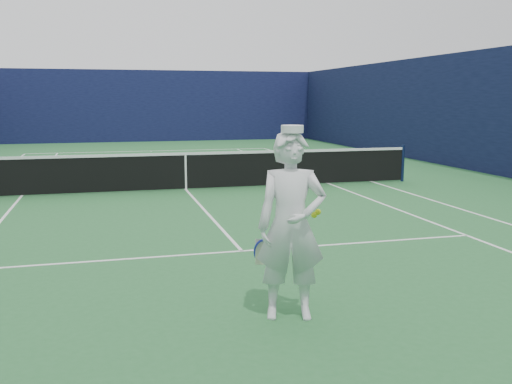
% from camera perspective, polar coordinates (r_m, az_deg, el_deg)
% --- Properties ---
extents(ground, '(80.00, 80.00, 0.00)m').
position_cam_1_polar(ground, '(15.31, -7.01, 0.20)').
color(ground, '#256130').
rests_on(ground, ground).
extents(court_markings, '(11.03, 23.83, 0.01)m').
position_cam_1_polar(court_markings, '(15.31, -7.01, 0.21)').
color(court_markings, white).
rests_on(court_markings, ground).
extents(windscreen_fence, '(20.12, 36.12, 4.00)m').
position_cam_1_polar(windscreen_fence, '(15.13, -7.16, 7.70)').
color(windscreen_fence, '#0F1339').
rests_on(windscreen_fence, ground).
extents(tennis_net, '(12.88, 0.09, 1.07)m').
position_cam_1_polar(tennis_net, '(15.24, -7.05, 2.26)').
color(tennis_net, '#141E4C').
rests_on(tennis_net, ground).
extents(tennis_player, '(0.85, 0.68, 2.13)m').
position_cam_1_polar(tennis_player, '(6.23, 3.54, -3.38)').
color(tennis_player, white).
rests_on(tennis_player, ground).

